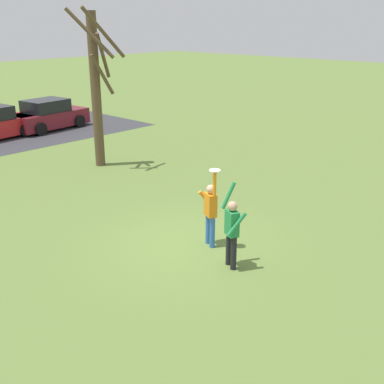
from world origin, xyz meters
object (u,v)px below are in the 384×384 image
object	(u,v)px
frisbee_disc	(215,170)
person_catcher	(211,210)
bare_tree_tall	(96,86)
parked_car_maroon	(48,116)
person_defender	(232,229)

from	to	relation	value
frisbee_disc	person_catcher	bearing A→B (deg)	64.05
bare_tree_tall	parked_car_maroon	bearing A→B (deg)	73.21
bare_tree_tall	person_catcher	bearing A→B (deg)	-107.55
parked_car_maroon	bare_tree_tall	xyz separation A→B (m)	(-2.30, -7.62, 2.44)
frisbee_disc	bare_tree_tall	size ratio (longest dim) A/B	0.05
frisbee_disc	person_defender	bearing A→B (deg)	-115.95
person_defender	bare_tree_tall	xyz separation A→B (m)	(3.06, 9.06, 2.19)
person_catcher	frisbee_disc	world-z (taller)	frisbee_disc
person_defender	bare_tree_tall	bearing A→B (deg)	7.32
person_catcher	frisbee_disc	bearing A→B (deg)	0.00
person_defender	frisbee_disc	size ratio (longest dim) A/B	7.32
frisbee_disc	parked_car_maroon	size ratio (longest dim) A/B	0.07
person_catcher	person_defender	distance (m)	1.24
bare_tree_tall	person_defender	bearing A→B (deg)	-108.63
person_catcher	frisbee_disc	distance (m)	1.13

